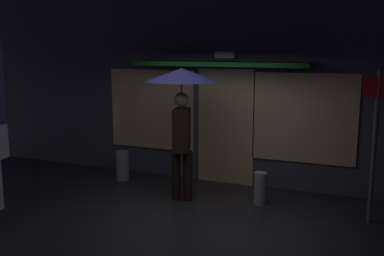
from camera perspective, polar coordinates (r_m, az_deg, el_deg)
ground_plane at (r=6.83m, az=-1.56°, el=-12.00°), size 18.00×18.00×0.00m
building_facade at (r=8.54m, az=4.75°, el=5.84°), size 10.90×1.00×3.88m
person_with_umbrella at (r=7.37m, az=-1.36°, el=4.23°), size 1.20×1.20×2.25m
street_sign_post at (r=6.99m, az=22.37°, el=-1.14°), size 0.40×0.07×2.28m
sidewalk_bollard at (r=7.55m, az=8.74°, el=-7.68°), size 0.21×0.21×0.55m
sidewalk_bollard_2 at (r=8.93m, az=-8.91°, el=-4.77°), size 0.26×0.26×0.57m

